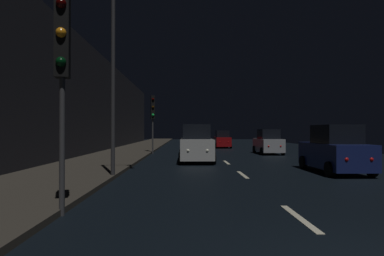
{
  "coord_description": "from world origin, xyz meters",
  "views": [
    {
      "loc": [
        -2.45,
        -3.85,
        1.87
      ],
      "look_at": [
        -2.0,
        16.6,
        2.05
      ],
      "focal_mm": 30.15,
      "sensor_mm": 36.0,
      "label": 1
    }
  ],
  "objects_px": {
    "car_parked_right_far": "(268,143)",
    "car_distant_taillights": "(222,140)",
    "traffic_light_far_left": "(153,112)",
    "car_approaching_headlights": "(196,145)",
    "traffic_light_near_left": "(62,53)",
    "car_parked_right_near": "(335,151)",
    "streetlamp_overhead": "(124,41)"
  },
  "relations": [
    {
      "from": "car_distant_taillights",
      "to": "car_parked_right_near",
      "type": "distance_m",
      "value": 21.12
    },
    {
      "from": "car_distant_taillights",
      "to": "traffic_light_near_left",
      "type": "bearing_deg",
      "value": 166.41
    },
    {
      "from": "car_approaching_headlights",
      "to": "car_parked_right_near",
      "type": "relative_size",
      "value": 1.06
    },
    {
      "from": "traffic_light_far_left",
      "to": "car_parked_right_near",
      "type": "relative_size",
      "value": 1.12
    },
    {
      "from": "traffic_light_near_left",
      "to": "traffic_light_far_left",
      "type": "bearing_deg",
      "value": 167.83
    },
    {
      "from": "traffic_light_far_left",
      "to": "car_distant_taillights",
      "type": "xyz_separation_m",
      "value": [
        6.69,
        9.1,
        -2.55
      ]
    },
    {
      "from": "traffic_light_near_left",
      "to": "car_distant_taillights",
      "type": "relative_size",
      "value": 1.31
    },
    {
      "from": "traffic_light_near_left",
      "to": "car_parked_right_near",
      "type": "xyz_separation_m",
      "value": [
        9.42,
        7.15,
        -2.62
      ]
    },
    {
      "from": "car_parked_right_far",
      "to": "car_distant_taillights",
      "type": "xyz_separation_m",
      "value": [
        -2.63,
        9.41,
        -0.04
      ]
    },
    {
      "from": "traffic_light_near_left",
      "to": "car_parked_right_near",
      "type": "relative_size",
      "value": 1.17
    },
    {
      "from": "streetlamp_overhead",
      "to": "car_parked_right_far",
      "type": "xyz_separation_m",
      "value": [
        9.11,
        13.2,
        -4.46
      ]
    },
    {
      "from": "traffic_light_far_left",
      "to": "streetlamp_overhead",
      "type": "distance_m",
      "value": 13.65
    },
    {
      "from": "car_parked_right_near",
      "to": "traffic_light_far_left",
      "type": "bearing_deg",
      "value": 38.19
    },
    {
      "from": "car_distant_taillights",
      "to": "car_parked_right_far",
      "type": "bearing_deg",
      "value": -164.41
    },
    {
      "from": "streetlamp_overhead",
      "to": "car_approaching_headlights",
      "type": "distance_m",
      "value": 8.62
    },
    {
      "from": "streetlamp_overhead",
      "to": "car_approaching_headlights",
      "type": "xyz_separation_m",
      "value": [
        3.07,
        6.78,
        -4.34
      ]
    },
    {
      "from": "traffic_light_near_left",
      "to": "streetlamp_overhead",
      "type": "xyz_separation_m",
      "value": [
        0.31,
        5.49,
        1.78
      ]
    },
    {
      "from": "traffic_light_far_left",
      "to": "streetlamp_overhead",
      "type": "bearing_deg",
      "value": -12.55
    },
    {
      "from": "traffic_light_near_left",
      "to": "car_parked_right_near",
      "type": "height_order",
      "value": "traffic_light_near_left"
    },
    {
      "from": "traffic_light_near_left",
      "to": "car_approaching_headlights",
      "type": "height_order",
      "value": "traffic_light_near_left"
    },
    {
      "from": "traffic_light_near_left",
      "to": "car_parked_right_near",
      "type": "bearing_deg",
      "value": 115.31
    },
    {
      "from": "car_distant_taillights",
      "to": "car_parked_right_near",
      "type": "bearing_deg",
      "value": -172.85
    },
    {
      "from": "traffic_light_far_left",
      "to": "car_parked_right_near",
      "type": "bearing_deg",
      "value": 24.73
    },
    {
      "from": "streetlamp_overhead",
      "to": "car_parked_right_far",
      "type": "bearing_deg",
      "value": 55.39
    },
    {
      "from": "traffic_light_far_left",
      "to": "car_approaching_headlights",
      "type": "relative_size",
      "value": 1.06
    },
    {
      "from": "streetlamp_overhead",
      "to": "car_parked_right_near",
      "type": "height_order",
      "value": "streetlamp_overhead"
    },
    {
      "from": "streetlamp_overhead",
      "to": "car_parked_right_near",
      "type": "xyz_separation_m",
      "value": [
        9.11,
        1.66,
        -4.4
      ]
    },
    {
      "from": "traffic_light_far_left",
      "to": "car_approaching_headlights",
      "type": "xyz_separation_m",
      "value": [
        3.29,
        -6.73,
        -2.39
      ]
    },
    {
      "from": "traffic_light_far_left",
      "to": "car_approaching_headlights",
      "type": "height_order",
      "value": "traffic_light_far_left"
    },
    {
      "from": "car_parked_right_near",
      "to": "car_approaching_headlights",
      "type": "bearing_deg",
      "value": 49.69
    },
    {
      "from": "car_parked_right_far",
      "to": "traffic_light_near_left",
      "type": "bearing_deg",
      "value": 153.24
    },
    {
      "from": "traffic_light_near_left",
      "to": "car_parked_right_far",
      "type": "bearing_deg",
      "value": 141.38
    }
  ]
}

